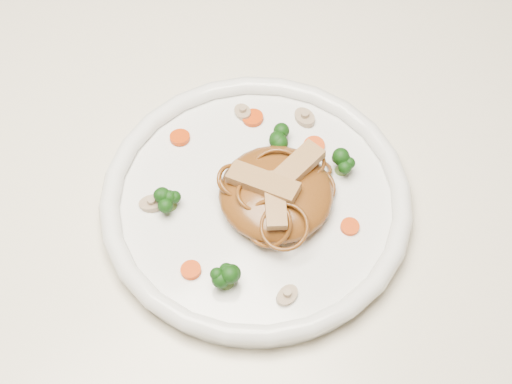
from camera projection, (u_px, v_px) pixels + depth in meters
table at (163, 260)px, 0.83m from camera, size 1.20×0.80×0.75m
plate at (256, 204)px, 0.75m from camera, size 0.33×0.33×0.02m
noodle_mound at (276, 193)px, 0.73m from camera, size 0.14×0.14×0.04m
chicken_a at (293, 170)px, 0.72m from camera, size 0.07×0.04×0.01m
chicken_b at (263, 183)px, 0.71m from camera, size 0.05×0.07×0.01m
chicken_c at (275, 200)px, 0.70m from camera, size 0.05×0.06×0.01m
broccoli_0 at (281, 137)px, 0.76m from camera, size 0.03×0.03×0.03m
broccoli_1 at (168, 198)px, 0.72m from camera, size 0.03×0.03×0.03m
broccoli_2 at (226, 276)px, 0.68m from camera, size 0.03×0.03×0.03m
broccoli_3 at (343, 161)px, 0.74m from camera, size 0.03×0.03×0.03m
carrot_0 at (253, 118)px, 0.79m from camera, size 0.03×0.03×0.00m
carrot_1 at (191, 270)px, 0.70m from camera, size 0.02×0.02×0.00m
carrot_2 at (314, 146)px, 0.77m from camera, size 0.02×0.02×0.00m
carrot_3 at (180, 137)px, 0.78m from camera, size 0.02×0.02×0.00m
carrot_4 at (350, 227)px, 0.72m from camera, size 0.02×0.02×0.00m
mushroom_0 at (287, 295)px, 0.68m from camera, size 0.03×0.03×0.01m
mushroom_1 at (305, 118)px, 0.79m from camera, size 0.03×0.03×0.01m
mushroom_2 at (152, 204)px, 0.73m from camera, size 0.04×0.04×0.01m
mushroom_3 at (243, 112)px, 0.80m from camera, size 0.02×0.02×0.01m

